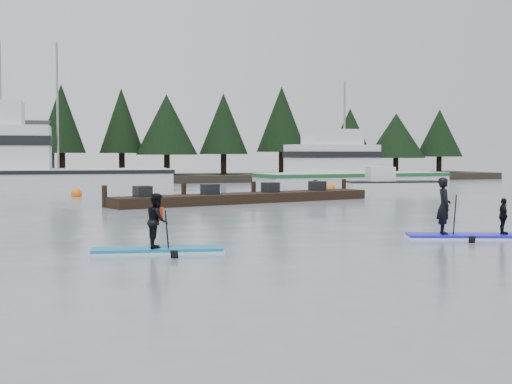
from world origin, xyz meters
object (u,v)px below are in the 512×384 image
object	(u,v)px
fishing_boat_medium	(348,180)
paddleboard_solo	(157,232)
floating_dock	(245,198)
paddleboard_duo	(466,221)
fishing_boat_large	(8,178)

from	to	relation	value
fishing_boat_medium	paddleboard_solo	world-z (taller)	fishing_boat_medium
floating_dock	paddleboard_duo	world-z (taller)	paddleboard_duo
fishing_boat_medium	paddleboard_solo	xyz separation A→B (m)	(-18.75, -27.83, -0.06)
fishing_boat_medium	floating_dock	distance (m)	16.28
paddleboard_solo	paddleboard_duo	size ratio (longest dim) A/B	0.89
fishing_boat_medium	fishing_boat_large	bearing A→B (deg)	168.96
fishing_boat_medium	paddleboard_duo	bearing A→B (deg)	-113.41
paddleboard_duo	floating_dock	bearing A→B (deg)	116.13
floating_dock	paddleboard_solo	world-z (taller)	paddleboard_solo
paddleboard_solo	paddleboard_duo	xyz separation A→B (m)	(8.96, 0.04, 0.00)
floating_dock	fishing_boat_large	bearing A→B (deg)	113.29
fishing_boat_medium	paddleboard_solo	size ratio (longest dim) A/B	4.20
paddleboard_solo	floating_dock	bearing A→B (deg)	75.81
paddleboard_duo	paddleboard_solo	bearing A→B (deg)	-158.96
fishing_boat_large	paddleboard_solo	bearing A→B (deg)	-77.81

